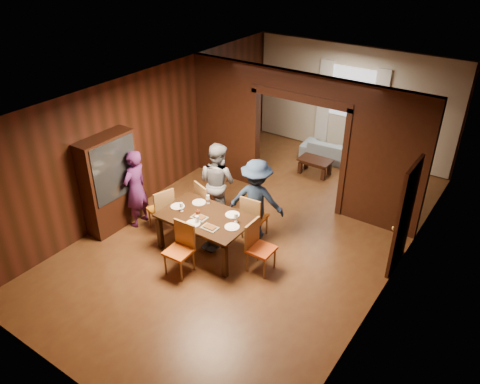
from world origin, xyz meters
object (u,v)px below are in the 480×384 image
Objects in this scene: person_purple at (136,189)px; coffee_table at (315,167)px; person_grey at (218,182)px; chair_far_r at (255,216)px; chair_near at (179,250)px; chair_right at (261,248)px; chair_left at (161,208)px; sofa at (338,152)px; dining_table at (206,233)px; hutch at (110,183)px; chair_far_l at (209,203)px; person_navy at (256,200)px.

person_purple is 4.60m from coffee_table.
person_grey is at bearing -104.61° from coffee_table.
chair_near is at bearing 68.24° from chair_far_r.
chair_right is (1.66, -0.93, -0.38)m from person_grey.
chair_near is at bearing -93.37° from coffee_table.
chair_near is at bearing 74.09° from chair_left.
sofa is 1.11× the size of dining_table.
dining_table is 2.20m from hutch.
hutch is at bearing 46.27° from person_grey.
dining_table reaches higher than sofa.
hutch is at bearing 56.94° from chair_far_l.
chair_far_r is at bearing 86.02° from sofa.
hutch is (-2.60, -1.34, 0.16)m from person_navy.
person_purple is 0.50m from hutch.
dining_table is 0.93m from chair_far_l.
dining_table is at bearing 119.60° from person_grey.
chair_far_r is at bearing -85.94° from coffee_table.
coffee_table is 3.12m from chair_far_r.
sofa is 2.36× the size of coffee_table.
person_purple is 0.84× the size of hutch.
chair_near is 2.19m from hutch.
sofa is at bearing 150.77° from person_purple.
person_grey is 1.07m from chair_far_r.
chair_far_r is (0.04, -4.05, 0.21)m from sofa.
chair_far_l is 1.00× the size of chair_far_r.
hutch is at bearing -118.34° from coffee_table.
chair_far_l is 2.02m from hutch.
chair_far_l is at bearing -104.30° from coffee_table.
coffee_table is (-0.18, -0.95, -0.08)m from sofa.
hutch is (-2.55, -5.35, 0.72)m from sofa.
chair_right is (0.66, -0.85, -0.35)m from person_navy.
chair_right reaches higher than dining_table.
chair_far_r is 2.95m from hutch.
chair_far_r is (1.00, -0.12, -0.38)m from person_grey.
coffee_table is 5.06m from hutch.
person_purple is 0.64m from chair_left.
dining_table is at bearing 87.43° from person_purple.
coffee_table is at bearing 74.79° from sofa.
chair_near is at bearing -10.79° from hutch.
chair_far_l and chair_far_r have the same top height.
person_grey is 0.87× the size of hutch.
person_grey reaches higher than coffee_table.
hutch reaches higher than chair_far_r.
hutch is (-3.26, -0.49, 0.52)m from chair_right.
coffee_table is (0.31, 3.99, -0.18)m from dining_table.
chair_right is (2.39, 0.04, 0.00)m from chair_left.
person_purple is 1.72× the size of chair_far_r.
coffee_table is (2.02, 4.08, -0.64)m from person_purple.
person_navy is 0.36m from chair_far_r.
person_grey is 1.00m from person_navy.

